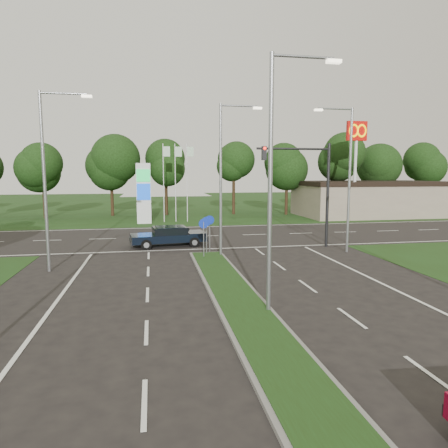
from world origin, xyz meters
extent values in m
plane|color=black|center=(0.00, 0.00, 0.00)|extent=(160.00, 160.00, 0.00)
cube|color=#1D3411|center=(0.00, 55.00, 0.00)|extent=(160.00, 50.00, 0.02)
cube|color=black|center=(0.00, 24.00, 0.00)|extent=(160.00, 12.00, 0.02)
cube|color=slate|center=(0.00, 4.00, 0.06)|extent=(2.00, 26.00, 0.12)
cube|color=gray|center=(22.00, 36.00, 2.00)|extent=(16.00, 9.00, 4.00)
cylinder|color=gray|center=(0.80, 6.00, 4.50)|extent=(0.16, 0.16, 9.00)
cylinder|color=gray|center=(1.90, 6.00, 8.90)|extent=(2.20, 0.10, 0.10)
cube|color=#FFF2CC|center=(3.00, 6.00, 8.80)|extent=(0.50, 0.22, 0.12)
cylinder|color=gray|center=(0.80, 16.00, 4.50)|extent=(0.16, 0.16, 9.00)
cylinder|color=gray|center=(1.90, 16.00, 8.90)|extent=(2.20, 0.10, 0.10)
cube|color=#FFF2CC|center=(3.00, 16.00, 8.80)|extent=(0.50, 0.22, 0.12)
cylinder|color=gray|center=(-8.50, 14.00, 4.50)|extent=(0.16, 0.16, 9.00)
cylinder|color=gray|center=(-7.40, 14.00, 8.90)|extent=(2.20, 0.10, 0.10)
cube|color=#FFF2CC|center=(-6.30, 14.00, 8.80)|extent=(0.50, 0.22, 0.12)
cylinder|color=gray|center=(9.00, 16.00, 4.50)|extent=(0.16, 0.16, 9.00)
cylinder|color=gray|center=(7.90, 16.00, 8.90)|extent=(2.20, 0.10, 0.10)
cube|color=#FFF2CC|center=(6.80, 16.00, 8.80)|extent=(0.50, 0.22, 0.12)
cylinder|color=black|center=(8.50, 18.00, 3.50)|extent=(0.20, 0.20, 7.00)
cylinder|color=black|center=(6.00, 18.00, 6.60)|extent=(5.00, 0.14, 0.14)
cube|color=black|center=(4.00, 18.00, 6.30)|extent=(0.28, 0.28, 0.90)
sphere|color=#FF190C|center=(4.00, 17.82, 6.60)|extent=(0.20, 0.20, 0.20)
cylinder|color=gray|center=(-0.30, 15.50, 1.10)|extent=(0.06, 0.06, 2.20)
cylinder|color=#0C26A5|center=(-0.30, 15.50, 2.10)|extent=(0.56, 0.04, 0.56)
cylinder|color=gray|center=(0.00, 16.50, 1.10)|extent=(0.06, 0.06, 2.20)
cylinder|color=#0C26A5|center=(0.00, 16.50, 2.10)|extent=(0.56, 0.04, 0.56)
cylinder|color=gray|center=(0.30, 17.20, 1.10)|extent=(0.06, 0.06, 2.20)
cylinder|color=#0C26A5|center=(0.30, 17.20, 2.10)|extent=(0.56, 0.04, 0.56)
cube|color=silver|center=(-4.00, 33.00, 3.00)|extent=(1.40, 0.30, 6.00)
cube|color=#0CA53F|center=(-4.00, 32.82, 4.80)|extent=(1.30, 0.08, 1.20)
cube|color=#0C3FBF|center=(-4.00, 32.82, 3.20)|extent=(1.30, 0.08, 1.60)
cylinder|color=silver|center=(-2.00, 34.00, 4.00)|extent=(0.08, 0.08, 8.00)
cube|color=#B2D8B2|center=(-1.65, 34.00, 7.20)|extent=(0.70, 0.02, 1.00)
cylinder|color=silver|center=(-0.80, 34.00, 4.00)|extent=(0.08, 0.08, 8.00)
cube|color=#B2D8B2|center=(-0.45, 34.00, 7.20)|extent=(0.70, 0.02, 1.00)
cylinder|color=silver|center=(0.40, 34.00, 4.00)|extent=(0.08, 0.08, 8.00)
cube|color=#B2D8B2|center=(0.75, 34.00, 7.20)|extent=(0.70, 0.02, 1.00)
cylinder|color=silver|center=(18.00, 32.00, 5.00)|extent=(0.30, 0.30, 10.00)
cube|color=#BF0C07|center=(18.00, 32.00, 9.40)|extent=(2.20, 0.35, 2.00)
torus|color=#FFC600|center=(17.55, 31.78, 9.40)|extent=(1.06, 0.16, 1.06)
torus|color=#FFC600|center=(18.45, 31.78, 9.40)|extent=(1.06, 0.16, 1.06)
cylinder|color=black|center=(0.00, 40.00, 2.20)|extent=(0.36, 0.36, 4.40)
sphere|color=black|center=(0.00, 40.00, 6.50)|extent=(6.00, 6.00, 6.00)
sphere|color=black|center=(0.30, 39.80, 7.50)|extent=(4.80, 4.80, 4.80)
cube|color=black|center=(-2.17, 20.00, 0.63)|extent=(5.24, 2.64, 0.51)
cube|color=black|center=(-2.07, 20.01, 1.12)|extent=(2.41, 2.00, 0.48)
cube|color=black|center=(-2.07, 20.01, 1.36)|extent=(1.99, 1.85, 0.05)
cylinder|color=black|center=(-3.65, 18.87, 0.35)|extent=(0.73, 0.31, 0.71)
cylinder|color=black|center=(-3.88, 20.75, 0.35)|extent=(0.73, 0.31, 0.71)
cylinder|color=black|center=(-0.46, 19.25, 0.35)|extent=(0.73, 0.31, 0.71)
cylinder|color=black|center=(-0.69, 21.13, 0.35)|extent=(0.73, 0.31, 0.71)
camera|label=1|loc=(-3.24, -7.33, 5.00)|focal=32.00mm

